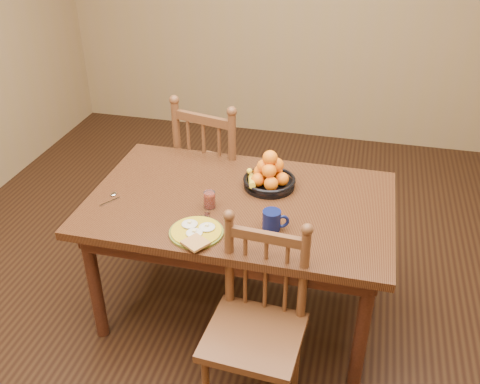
% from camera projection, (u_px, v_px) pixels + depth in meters
% --- Properties ---
extents(room, '(4.52, 5.02, 2.72)m').
position_uv_depth(room, '(240.00, 92.00, 2.52)').
color(room, black).
rests_on(room, ground).
extents(dining_table, '(1.60, 1.00, 0.75)m').
position_uv_depth(dining_table, '(240.00, 213.00, 2.87)').
color(dining_table, black).
rests_on(dining_table, ground).
extents(chair_far, '(0.57, 0.56, 1.06)m').
position_uv_depth(chair_far, '(218.00, 174.00, 3.55)').
color(chair_far, '#522B18').
rests_on(chair_far, ground).
extents(chair_near, '(0.46, 0.44, 0.95)m').
position_uv_depth(chair_near, '(256.00, 327.00, 2.44)').
color(chair_near, '#522B18').
rests_on(chair_near, ground).
extents(breakfast_plate, '(0.26, 0.31, 0.04)m').
position_uv_depth(breakfast_plate, '(196.00, 232.00, 2.56)').
color(breakfast_plate, '#59601E').
rests_on(breakfast_plate, dining_table).
extents(fork, '(0.05, 0.18, 0.00)m').
position_uv_depth(fork, '(202.00, 221.00, 2.66)').
color(fork, silver).
rests_on(fork, dining_table).
extents(spoon, '(0.07, 0.15, 0.01)m').
position_uv_depth(spoon, '(112.00, 196.00, 2.85)').
color(spoon, silver).
rests_on(spoon, dining_table).
extents(coffee_mug, '(0.13, 0.09, 0.10)m').
position_uv_depth(coffee_mug, '(273.00, 220.00, 2.58)').
color(coffee_mug, '#0B123E').
rests_on(coffee_mug, dining_table).
extents(juice_glass, '(0.06, 0.06, 0.09)m').
position_uv_depth(juice_glass, '(210.00, 200.00, 2.75)').
color(juice_glass, silver).
rests_on(juice_glass, dining_table).
extents(fruit_bowl, '(0.29, 0.29, 0.22)m').
position_uv_depth(fruit_bowl, '(269.00, 176.00, 2.92)').
color(fruit_bowl, black).
rests_on(fruit_bowl, dining_table).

